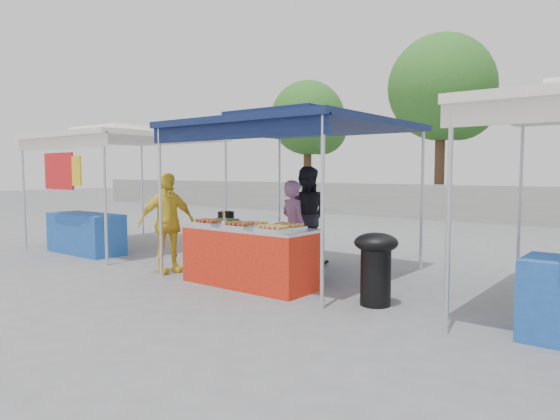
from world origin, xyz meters
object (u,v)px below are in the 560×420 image
Objects in this scene: cooking_pot at (226,216)px; vendor_woman at (294,228)px; customer_person at (167,223)px; helper_man at (306,216)px; wok_burner at (376,262)px; vendor_table at (250,256)px.

cooking_pot is 0.17× the size of vendor_woman.
cooking_pot is at bearing 53.22° from vendor_woman.
customer_person is at bearing 53.23° from vendor_woman.
helper_man reaches higher than customer_person.
wok_burner is 2.06m from vendor_woman.
cooking_pot reaches higher than wok_burner.
vendor_woman is (-1.87, 0.83, 0.22)m from wok_burner.
vendor_table is 2.21× the size of wok_burner.
vendor_table is at bearing 76.97° from helper_man.
helper_man reaches higher than vendor_woman.
vendor_woman is 2.07m from customer_person.
helper_man reaches higher than vendor_table.
cooking_pot is 2.83m from wok_burner.
cooking_pot is 1.55m from helper_man.
vendor_table is at bearing -68.88° from customer_person.
wok_burner is at bearing -5.21° from cooking_pot.
wok_burner is (1.93, 0.14, 0.11)m from vendor_table.
wok_burner is at bearing 177.22° from vendor_woman.
helper_man is 2.40m from customer_person.
customer_person is (-0.83, -0.52, -0.11)m from cooking_pot.
helper_man reaches higher than wok_burner.
wok_burner reaches higher than vendor_table.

